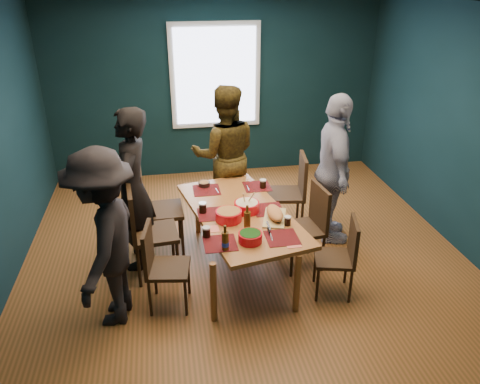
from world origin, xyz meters
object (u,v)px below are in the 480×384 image
at_px(person_far_left, 133,190).
at_px(person_back, 225,155).
at_px(dining_table, 241,217).
at_px(chair_left_far, 152,204).
at_px(chair_right_mid, 310,221).
at_px(person_near_left, 105,239).
at_px(chair_right_far, 294,187).
at_px(chair_left_mid, 144,226).
at_px(chair_left_near, 159,261).
at_px(bowl_herbs, 250,237).
at_px(bowl_dumpling, 247,206).
at_px(chair_right_near, 343,252).
at_px(person_right, 334,171).
at_px(cutting_board, 275,214).
at_px(bowl_salad, 229,215).

height_order(person_far_left, person_back, person_far_left).
relative_size(dining_table, person_far_left, 1.09).
bearing_deg(chair_left_far, person_back, 33.40).
xyz_separation_m(chair_right_mid, person_near_left, (-2.07, -0.53, 0.30)).
bearing_deg(chair_right_far, chair_right_mid, -84.47).
bearing_deg(chair_left_mid, chair_left_near, -80.90).
xyz_separation_m(chair_left_far, bowl_herbs, (0.91, -1.11, 0.13)).
xyz_separation_m(chair_right_far, bowl_dumpling, (-0.73, -0.74, 0.18)).
relative_size(chair_right_near, person_far_left, 0.47).
bearing_deg(dining_table, chair_right_far, 31.12).
bearing_deg(person_right, chair_left_far, 95.52).
distance_m(chair_left_mid, cutting_board, 1.35).
bearing_deg(cutting_board, person_back, 120.34).
bearing_deg(person_back, person_far_left, 42.82).
xyz_separation_m(chair_right_mid, person_right, (0.42, 0.49, 0.35)).
bearing_deg(person_near_left, person_back, 154.28).
relative_size(person_far_left, bowl_dumpling, 6.74).
xyz_separation_m(person_back, bowl_dumpling, (0.06, -1.17, -0.14)).
bearing_deg(cutting_board, person_far_left, 178.33).
height_order(chair_left_far, person_near_left, person_near_left).
bearing_deg(chair_right_near, bowl_salad, 170.13).
bearing_deg(chair_left_far, bowl_salad, -43.09).
bearing_deg(person_right, chair_left_near, 122.63).
bearing_deg(cutting_board, person_right, 54.02).
bearing_deg(cutting_board, chair_left_near, -148.05).
relative_size(chair_left_far, chair_right_mid, 1.11).
bearing_deg(bowl_dumpling, chair_left_far, 152.62).
distance_m(chair_right_far, bowl_herbs, 1.57).
bearing_deg(chair_right_far, cutting_board, -108.20).
bearing_deg(dining_table, person_right, 8.05).
height_order(chair_left_far, chair_left_near, chair_left_far).
relative_size(chair_right_far, bowl_herbs, 4.32).
xyz_separation_m(chair_left_far, chair_right_mid, (1.67, -0.58, -0.06)).
bearing_deg(person_far_left, chair_right_mid, 88.53).
bearing_deg(person_right, person_near_left, 120.38).
xyz_separation_m(chair_right_near, cutting_board, (-0.60, 0.42, 0.26)).
relative_size(bowl_salad, cutting_board, 0.49).
bearing_deg(person_far_left, cutting_board, 80.26).
bearing_deg(bowl_dumpling, chair_left_mid, 179.17).
distance_m(chair_left_far, cutting_board, 1.44).
relative_size(chair_left_mid, bowl_salad, 3.85).
distance_m(person_near_left, bowl_dumpling, 1.52).
bearing_deg(person_near_left, person_right, 123.42).
bearing_deg(chair_left_near, chair_left_far, 101.51).
bearing_deg(person_back, dining_table, 94.23).
distance_m(person_right, bowl_herbs, 1.57).
distance_m(person_right, person_near_left, 2.69).
bearing_deg(chair_left_near, dining_table, 39.20).
height_order(dining_table, bowl_salad, bowl_salad).
xyz_separation_m(dining_table, bowl_herbs, (-0.01, -0.60, 0.12)).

